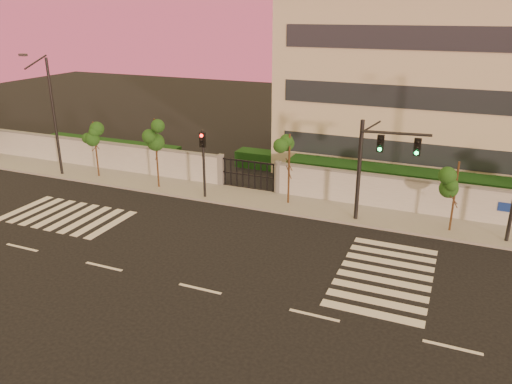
% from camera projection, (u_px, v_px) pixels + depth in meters
% --- Properties ---
extents(ground, '(120.00, 120.00, 0.00)m').
position_uv_depth(ground, '(200.00, 289.00, 21.01)').
color(ground, black).
rests_on(ground, ground).
extents(sidewalk, '(60.00, 3.00, 0.15)m').
position_uv_depth(sidewalk, '(284.00, 203.00, 30.07)').
color(sidewalk, gray).
rests_on(sidewalk, ground).
extents(perimeter_wall, '(60.00, 0.36, 2.20)m').
position_uv_depth(perimeter_wall, '(294.00, 181.00, 30.98)').
color(perimeter_wall, '#A9ABB0').
rests_on(perimeter_wall, ground).
extents(hedge_row, '(41.00, 4.25, 1.80)m').
position_uv_depth(hedge_row, '(323.00, 174.00, 33.05)').
color(hedge_row, '#103615').
rests_on(hedge_row, ground).
extents(institutional_building, '(24.40, 12.40, 12.25)m').
position_uv_depth(institutional_building, '(464.00, 85.00, 34.63)').
color(institutional_building, beige).
rests_on(institutional_building, ground).
extents(road_markings, '(57.00, 7.62, 0.02)m').
position_uv_depth(road_markings, '(209.00, 246.00, 24.83)').
color(road_markings, silver).
rests_on(road_markings, ground).
extents(street_tree_b, '(1.32, 1.05, 3.98)m').
position_uv_depth(street_tree_b, '(95.00, 137.00, 33.86)').
color(street_tree_b, '#382314').
rests_on(street_tree_b, ground).
extents(street_tree_c, '(1.39, 1.11, 4.66)m').
position_uv_depth(street_tree_c, '(156.00, 138.00, 31.56)').
color(street_tree_c, '#382314').
rests_on(street_tree_c, ground).
extents(street_tree_d, '(1.41, 1.12, 4.37)m').
position_uv_depth(street_tree_d, '(290.00, 153.00, 28.94)').
color(street_tree_d, '#382314').
rests_on(street_tree_d, ground).
extents(street_tree_e, '(1.39, 1.11, 3.91)m').
position_uv_depth(street_tree_e, '(457.00, 181.00, 25.32)').
color(street_tree_e, '#382314').
rests_on(street_tree_e, ground).
extents(traffic_signal_main, '(3.60, 0.56, 5.70)m').
position_uv_depth(traffic_signal_main, '(373.00, 160.00, 26.27)').
color(traffic_signal_main, black).
rests_on(traffic_signal_main, ground).
extents(traffic_signal_secondary, '(0.34, 0.33, 4.36)m').
position_uv_depth(traffic_signal_secondary, '(203.00, 156.00, 30.06)').
color(traffic_signal_secondary, black).
rests_on(traffic_signal_secondary, ground).
extents(streetlight_west, '(0.51, 2.05, 8.50)m').
position_uv_depth(streetlight_west, '(52.00, 112.00, 33.62)').
color(streetlight_west, black).
rests_on(streetlight_west, ground).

